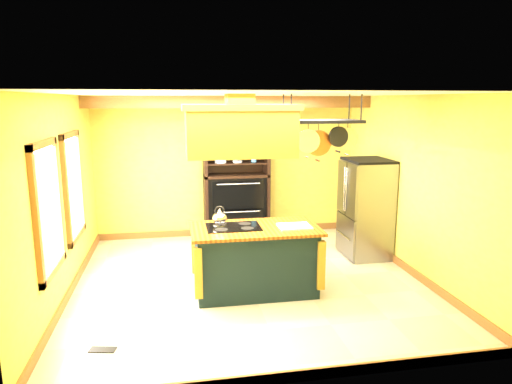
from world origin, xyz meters
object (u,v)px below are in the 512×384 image
object	(u,v)px
range_hood	(240,129)
refrigerator	(365,211)
kitchen_island	(255,259)
pot_rack	(321,129)
hutch	(236,194)

from	to	relation	value
range_hood	refrigerator	world-z (taller)	range_hood
kitchen_island	range_hood	xyz separation A→B (m)	(-0.20, -0.00, 1.78)
pot_rack	refrigerator	world-z (taller)	pot_rack
pot_rack	refrigerator	distance (m)	2.19
refrigerator	hutch	distance (m)	2.48
range_hood	kitchen_island	bearing A→B (deg)	0.23
kitchen_island	refrigerator	xyz separation A→B (m)	(2.10, 1.14, 0.32)
range_hood	refrigerator	bearing A→B (deg)	26.34
kitchen_island	hutch	world-z (taller)	hutch
hutch	kitchen_island	bearing A→B (deg)	-92.17
range_hood	hutch	bearing A→B (deg)	83.49
kitchen_island	refrigerator	distance (m)	2.41
kitchen_island	pot_rack	bearing A→B (deg)	0.89
pot_rack	hutch	bearing A→B (deg)	107.34
kitchen_island	range_hood	size ratio (longest dim) A/B	1.18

